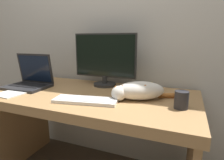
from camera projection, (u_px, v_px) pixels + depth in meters
The scene contains 9 objects.
wall_back at pixel (111, 16), 1.61m from camera, with size 6.40×0.06×2.60m.
desk at pixel (89, 113), 1.37m from camera, with size 1.50×0.75×0.73m.
monitor at pixel (105, 59), 1.51m from camera, with size 0.53×0.18×0.42m.
laptop at pixel (30, 81), 1.49m from camera, with size 0.34×0.26×0.26m.
external_keyboard at pixel (85, 100), 1.14m from camera, with size 0.41×0.20×0.02m.
cat at pixel (138, 91), 1.18m from camera, with size 0.45×0.29×0.12m.
coffee_mug at pixel (181, 100), 1.03m from camera, with size 0.08×0.08×0.10m.
paper_notepad at pixel (15, 93), 1.33m from camera, with size 0.19×0.25×0.01m.
small_toy at pixel (148, 87), 1.38m from camera, with size 0.06×0.06×0.06m.
Camera 1 is at (0.64, -0.76, 1.10)m, focal length 30.00 mm.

